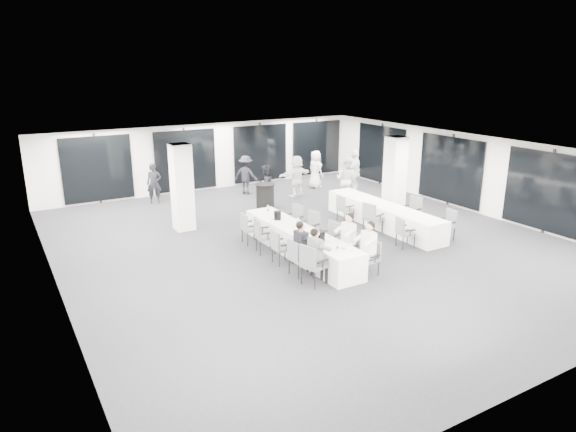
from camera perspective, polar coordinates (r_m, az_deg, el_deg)
name	(u,v)px	position (r m, az deg, el deg)	size (l,w,h in m)	color
room	(314,187)	(16.54, 2.90, 3.21)	(14.04, 16.04, 2.84)	black
column_left	(182,187)	(16.80, -11.70, 3.14)	(0.60, 0.60, 2.80)	white
column_right	(395,176)	(18.44, 11.77, 4.32)	(0.60, 0.60, 2.80)	white
banquet_table_main	(299,242)	(14.49, 1.28, -2.91)	(0.90, 5.00, 0.75)	white
banquet_table_side	(383,215)	(17.28, 10.51, 0.06)	(0.90, 5.00, 0.75)	white
cocktail_table	(265,198)	(18.67, -2.55, 2.05)	(0.75, 0.75, 1.04)	black
chair_main_left_near	(312,262)	(12.47, 2.67, -5.17)	(0.64, 0.67, 1.04)	#4E5156
chair_main_left_second	(298,256)	(13.02, 1.07, -4.44)	(0.52, 0.57, 0.95)	#4E5156
chair_main_left_mid	(280,245)	(13.78, -0.95, -3.27)	(0.47, 0.53, 0.93)	#4E5156
chair_main_left_fourth	(262,233)	(14.58, -2.88, -1.95)	(0.60, 0.64, 1.02)	#4E5156
chair_main_left_far	(248,226)	(15.38, -4.45, -1.17)	(0.49, 0.54, 0.94)	#4E5156
chair_main_right_near	(371,256)	(13.29, 9.17, -4.39)	(0.49, 0.53, 0.88)	#4E5156
chair_main_right_second	(351,246)	(13.89, 7.02, -3.36)	(0.45, 0.50, 0.88)	#4E5156
chair_main_right_mid	(331,236)	(14.59, 4.81, -2.18)	(0.55, 0.59, 0.93)	#4E5156
chair_main_right_fourth	(311,225)	(15.42, 2.56, -1.02)	(0.58, 0.61, 0.96)	#4E5156
chair_main_right_far	(295,218)	(16.16, 0.79, -0.19)	(0.58, 0.61, 0.95)	#4E5156
chair_side_left_near	(403,231)	(15.38, 12.71, -1.60)	(0.54, 0.57, 0.91)	#4E5156
chair_side_left_mid	(372,216)	(16.39, 9.27, -0.03)	(0.62, 0.65, 1.02)	#4E5156
chair_side_left_far	(344,207)	(17.53, 6.20, 0.99)	(0.47, 0.53, 0.92)	#4E5156
chair_side_right_near	(448,223)	(16.43, 17.31, -0.72)	(0.53, 0.57, 0.94)	#4E5156
chair_side_right_mid	(413,210)	(17.43, 13.68, 0.69)	(0.56, 0.60, 1.00)	#4E5156
chair_side_right_far	(383,202)	(18.46, 10.56, 1.56)	(0.47, 0.52, 0.89)	#4E5156
seated_guest_a	(317,252)	(12.50, 3.29, -4.05)	(0.50, 0.38, 1.44)	#5B5E63
seated_guest_b	(303,244)	(13.02, 1.68, -3.17)	(0.50, 0.38, 1.44)	black
seated_guest_c	(367,246)	(13.08, 8.72, -3.27)	(0.50, 0.38, 1.44)	silver
seated_guest_d	(347,236)	(13.70, 6.53, -2.25)	(0.50, 0.38, 1.44)	silver
standing_guest_b	(265,183)	(19.47, -2.56, 3.73)	(0.85, 0.52, 1.76)	black
standing_guest_c	(246,172)	(21.23, -4.70, 4.85)	(1.17, 0.60, 1.81)	black
standing_guest_d	(355,170)	(21.00, 7.41, 5.10)	(1.26, 0.71, 2.14)	silver
standing_guest_e	(316,167)	(22.26, 3.09, 5.46)	(0.88, 0.54, 1.83)	silver
standing_guest_f	(297,173)	(20.78, 0.97, 4.76)	(1.73, 0.67, 1.89)	silver
standing_guest_g	(154,181)	(20.41, -14.68, 3.79)	(0.64, 0.51, 1.74)	black
standing_guest_h	(346,177)	(19.98, 6.50, 4.36)	(0.97, 0.59, 2.02)	silver
ice_bucket_near	(320,236)	(13.42, 3.62, -2.24)	(0.25, 0.25, 0.28)	black
ice_bucket_far	(277,215)	(15.24, -1.18, 0.06)	(0.22, 0.22, 0.25)	black
water_bottle_a	(338,246)	(12.80, 5.54, -3.39)	(0.07, 0.07, 0.21)	silver
water_bottle_b	(298,222)	(14.63, 1.10, -0.66)	(0.08, 0.08, 0.25)	silver
water_bottle_c	(268,209)	(15.97, -2.24, 0.78)	(0.07, 0.07, 0.23)	silver
plate_a	(323,244)	(13.19, 3.87, -3.17)	(0.19, 0.19, 0.03)	white
plate_b	(343,249)	(12.94, 6.17, -3.63)	(0.20, 0.20, 0.03)	white
plate_c	(309,233)	(14.05, 2.33, -1.89)	(0.22, 0.22, 0.03)	white
wine_glass	(351,245)	(12.78, 7.03, -3.24)	(0.08, 0.08, 0.21)	silver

